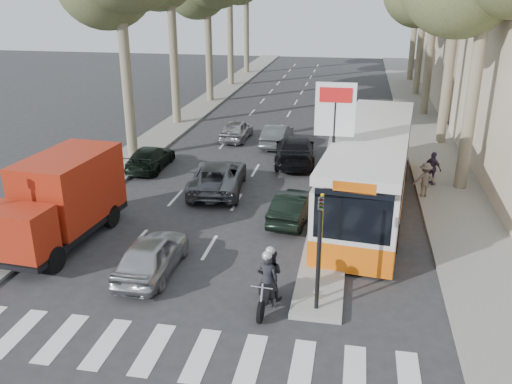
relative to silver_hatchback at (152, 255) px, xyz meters
The scene contains 18 objects.
ground 2.35m from the silver_hatchback, ahead, with size 120.00×120.00×0.00m, color #28282B.
sidewalk_right 27.39m from the silver_hatchback, 66.65° to the left, with size 3.20×70.00×0.12m, color gray.
median_left 28.73m from the silver_hatchback, 101.55° to the left, with size 2.40×64.00×0.12m, color gray.
traffic_island 12.44m from the silver_hatchback, 63.72° to the left, with size 1.50×26.00×0.16m, color gray.
billboard 8.12m from the silver_hatchback, 43.04° to the left, with size 1.50×12.10×5.60m.
traffic_light_island 5.95m from the silver_hatchback, 13.91° to the right, with size 0.16×0.41×3.60m.
silver_hatchback is the anchor object (origin of this frame).
dark_hatchback 6.54m from the silver_hatchback, 51.75° to the left, with size 1.28×3.67×1.21m, color black.
queue_car_a 7.92m from the silver_hatchback, 88.53° to the left, with size 2.29×4.96×1.38m, color #55575D.
queue_car_b 13.09m from the silver_hatchback, 75.90° to the left, with size 2.06×5.07×1.47m, color black.
queue_car_c 16.82m from the silver_hatchback, 93.07° to the left, with size 1.49×3.71×1.27m, color #A7A8AF.
queue_car_d 16.04m from the silver_hatchback, 83.74° to the left, with size 1.35×3.86×1.27m, color #4E5256.
queue_car_e 11.17m from the silver_hatchback, 111.26° to the left, with size 1.65×4.07×1.18m, color black.
red_truck 4.50m from the silver_hatchback, 156.85° to the left, with size 2.67×6.07×3.16m.
city_bus 10.18m from the silver_hatchback, 45.84° to the left, with size 4.14×13.05×3.38m.
motorcycle 4.21m from the silver_hatchback, 15.59° to the right, with size 0.80×2.17×1.84m.
pedestrian_near 14.31m from the silver_hatchback, 45.85° to the left, with size 0.93×0.45×1.59m, color #3D2E45.
pedestrian_far 12.78m from the silver_hatchback, 42.32° to the left, with size 1.00×0.44×1.54m, color brown.
Camera 1 is at (4.01, -15.05, 8.85)m, focal length 38.00 mm.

